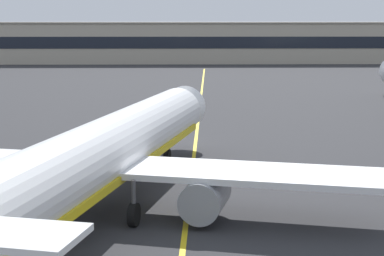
% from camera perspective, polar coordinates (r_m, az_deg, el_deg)
% --- Properties ---
extents(taxiway_centreline, '(9.21, 179.79, 0.01)m').
position_cam_1_polar(taxiway_centreline, '(54.95, 0.21, -2.13)').
color(taxiway_centreline, yellow).
rests_on(taxiway_centreline, ground).
extents(airliner_foreground, '(32.20, 40.92, 11.65)m').
position_cam_1_polar(airliner_foreground, '(37.71, -8.02, -2.45)').
color(airliner_foreground, white).
rests_on(airliner_foreground, ground).
extents(safety_cone_by_nose_gear, '(0.44, 0.44, 0.55)m').
position_cam_1_polar(safety_cone_by_nose_gear, '(53.67, -5.15, -2.18)').
color(safety_cone_by_nose_gear, orange).
rests_on(safety_cone_by_nose_gear, ground).
extents(terminal_building, '(133.38, 12.40, 10.00)m').
position_cam_1_polar(terminal_building, '(163.68, -0.97, 7.44)').
color(terminal_building, '#B2A893').
rests_on(terminal_building, ground).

